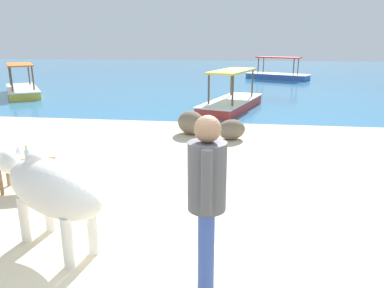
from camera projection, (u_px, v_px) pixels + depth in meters
name	position (u px, v px, depth m)	size (l,w,h in m)	color
water_surface	(238.00, 75.00, 24.34)	(60.00, 36.00, 0.03)	teal
cow	(51.00, 187.00, 3.86)	(1.79, 1.25, 1.05)	silver
low_bench_table	(27.00, 167.00, 5.51)	(0.86, 0.67, 0.42)	olive
bottle	(27.00, 157.00, 5.38)	(0.07, 0.07, 0.30)	#A3C6D1
person_standing	(207.00, 195.00, 3.04)	(0.32, 0.51, 1.62)	#334C99
shore_rock_large	(232.00, 129.00, 8.34)	(0.66, 0.48, 0.46)	#756651
shore_rock_medium	(191.00, 122.00, 8.82)	(0.74, 0.59, 0.56)	#756651
boat_blue	(277.00, 74.00, 21.67)	(3.80, 2.66, 1.29)	#3866B7
boat_yellow	(22.00, 88.00, 15.30)	(3.05, 3.67, 1.29)	gold
boat_red	(231.00, 101.00, 12.11)	(2.17, 3.85, 1.29)	#C63833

